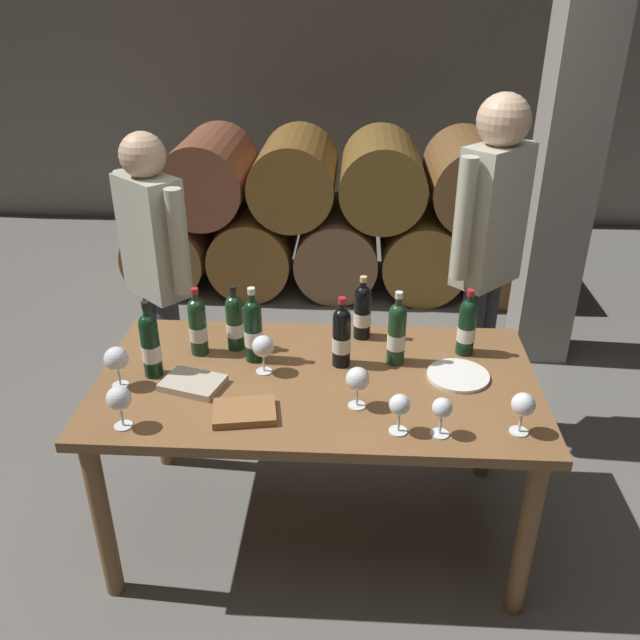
# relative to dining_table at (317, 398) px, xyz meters

# --- Properties ---
(ground_plane) EXTENTS (14.00, 14.00, 0.00)m
(ground_plane) POSITION_rel_dining_table_xyz_m (0.00, 0.00, -0.67)
(ground_plane) COLOR #66635E
(cellar_back_wall) EXTENTS (10.00, 0.24, 2.80)m
(cellar_back_wall) POSITION_rel_dining_table_xyz_m (0.00, 4.20, 0.73)
(cellar_back_wall) COLOR gray
(cellar_back_wall) RESTS_ON ground_plane
(barrel_stack) EXTENTS (3.12, 0.90, 1.15)m
(barrel_stack) POSITION_rel_dining_table_xyz_m (0.00, 2.60, -0.13)
(barrel_stack) COLOR brown
(barrel_stack) RESTS_ON ground_plane
(stone_pillar) EXTENTS (0.32, 0.32, 2.60)m
(stone_pillar) POSITION_rel_dining_table_xyz_m (1.30, 1.60, 0.63)
(stone_pillar) COLOR gray
(stone_pillar) RESTS_ON ground_plane
(dining_table) EXTENTS (1.70, 0.90, 0.76)m
(dining_table) POSITION_rel_dining_table_xyz_m (0.00, 0.00, 0.00)
(dining_table) COLOR brown
(dining_table) RESTS_ON ground_plane
(wine_bottle_0) EXTENTS (0.07, 0.07, 0.28)m
(wine_bottle_0) POSITION_rel_dining_table_xyz_m (0.59, 0.23, 0.22)
(wine_bottle_0) COLOR black
(wine_bottle_0) RESTS_ON dining_table
(wine_bottle_1) EXTENTS (0.07, 0.07, 0.30)m
(wine_bottle_1) POSITION_rel_dining_table_xyz_m (0.09, 0.11, 0.22)
(wine_bottle_1) COLOR black
(wine_bottle_1) RESTS_ON dining_table
(wine_bottle_2) EXTENTS (0.07, 0.07, 0.31)m
(wine_bottle_2) POSITION_rel_dining_table_xyz_m (0.31, 0.14, 0.23)
(wine_bottle_2) COLOR #19381E
(wine_bottle_2) RESTS_ON dining_table
(wine_bottle_3) EXTENTS (0.07, 0.07, 0.28)m
(wine_bottle_3) POSITION_rel_dining_table_xyz_m (0.17, 0.34, 0.21)
(wine_bottle_3) COLOR black
(wine_bottle_3) RESTS_ON dining_table
(wine_bottle_4) EXTENTS (0.07, 0.07, 0.29)m
(wine_bottle_4) POSITION_rel_dining_table_xyz_m (-0.49, 0.17, 0.22)
(wine_bottle_4) COLOR #19381E
(wine_bottle_4) RESTS_ON dining_table
(wine_bottle_5) EXTENTS (0.07, 0.07, 0.32)m
(wine_bottle_5) POSITION_rel_dining_table_xyz_m (-0.64, -0.01, 0.23)
(wine_bottle_5) COLOR black
(wine_bottle_5) RESTS_ON dining_table
(wine_bottle_6) EXTENTS (0.07, 0.07, 0.28)m
(wine_bottle_6) POSITION_rel_dining_table_xyz_m (-0.35, 0.22, 0.21)
(wine_bottle_6) COLOR #19381E
(wine_bottle_6) RESTS_ON dining_table
(wine_bottle_7) EXTENTS (0.07, 0.07, 0.32)m
(wine_bottle_7) POSITION_rel_dining_table_xyz_m (-0.26, 0.13, 0.23)
(wine_bottle_7) COLOR black
(wine_bottle_7) RESTS_ON dining_table
(wine_glass_0) EXTENTS (0.07, 0.07, 0.15)m
(wine_glass_0) POSITION_rel_dining_table_xyz_m (0.30, -0.32, 0.20)
(wine_glass_0) COLOR white
(wine_glass_0) RESTS_ON dining_table
(wine_glass_1) EXTENTS (0.09, 0.09, 0.16)m
(wine_glass_1) POSITION_rel_dining_table_xyz_m (-0.21, 0.04, 0.20)
(wine_glass_1) COLOR white
(wine_glass_1) RESTS_ON dining_table
(wine_glass_2) EXTENTS (0.07, 0.07, 0.14)m
(wine_glass_2) POSITION_rel_dining_table_xyz_m (0.44, -0.33, 0.19)
(wine_glass_2) COLOR white
(wine_glass_2) RESTS_ON dining_table
(wine_glass_3) EXTENTS (0.09, 0.09, 0.16)m
(wine_glass_3) POSITION_rel_dining_table_xyz_m (-0.65, -0.34, 0.20)
(wine_glass_3) COLOR white
(wine_glass_3) RESTS_ON dining_table
(wine_glass_4) EXTENTS (0.09, 0.09, 0.16)m
(wine_glass_4) POSITION_rel_dining_table_xyz_m (-0.74, -0.09, 0.21)
(wine_glass_4) COLOR white
(wine_glass_4) RESTS_ON dining_table
(wine_glass_5) EXTENTS (0.09, 0.09, 0.16)m
(wine_glass_5) POSITION_rel_dining_table_xyz_m (0.15, -0.18, 0.20)
(wine_glass_5) COLOR white
(wine_glass_5) RESTS_ON dining_table
(wine_glass_6) EXTENTS (0.08, 0.08, 0.15)m
(wine_glass_6) POSITION_rel_dining_table_xyz_m (0.71, -0.30, 0.20)
(wine_glass_6) COLOR white
(wine_glass_6) RESTS_ON dining_table
(tasting_notebook) EXTENTS (0.26, 0.22, 0.03)m
(tasting_notebook) POSITION_rel_dining_table_xyz_m (-0.47, -0.08, 0.11)
(tasting_notebook) COLOR #B2A893
(tasting_notebook) RESTS_ON dining_table
(leather_ledger) EXTENTS (0.24, 0.19, 0.03)m
(leather_ledger) POSITION_rel_dining_table_xyz_m (-0.24, -0.26, 0.11)
(leather_ledger) COLOR #936038
(leather_ledger) RESTS_ON dining_table
(serving_plate) EXTENTS (0.24, 0.24, 0.01)m
(serving_plate) POSITION_rel_dining_table_xyz_m (0.55, 0.04, 0.10)
(serving_plate) COLOR white
(serving_plate) RESTS_ON dining_table
(sommelier_presenting) EXTENTS (0.37, 0.37, 1.72)m
(sommelier_presenting) POSITION_rel_dining_table_xyz_m (0.75, 0.75, 0.37)
(sommelier_presenting) COLOR #383842
(sommelier_presenting) RESTS_ON ground_plane
(taster_seated_left) EXTENTS (0.39, 0.35, 1.54)m
(taster_seated_left) POSITION_rel_dining_table_xyz_m (-0.82, 0.72, 0.25)
(taster_seated_left) COLOR #383842
(taster_seated_left) RESTS_ON ground_plane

